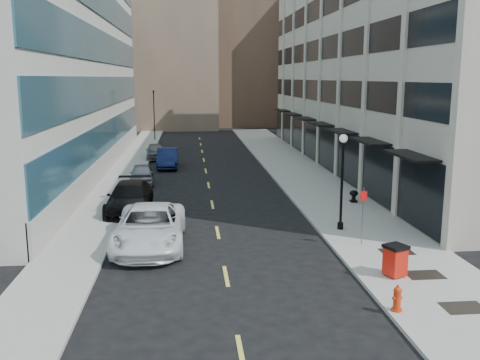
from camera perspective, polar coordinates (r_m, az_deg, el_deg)
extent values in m
plane|color=black|center=(19.36, -1.07, -12.33)|extent=(160.00, 160.00, 0.00)
cube|color=gray|center=(39.49, 7.56, -0.24)|extent=(5.00, 80.00, 0.15)
cube|color=gray|center=(38.83, -13.00, -0.61)|extent=(3.00, 80.00, 0.15)
cube|color=#B1A595|center=(48.38, 17.19, 12.04)|extent=(14.00, 46.00, 18.00)
cube|color=black|center=(46.51, 8.72, 3.81)|extent=(0.18, 46.00, 3.60)
cube|color=black|center=(46.18, 8.90, 9.36)|extent=(0.12, 46.00, 1.80)
cube|color=black|center=(46.23, 9.03, 13.70)|extent=(0.12, 46.00, 1.80)
cube|color=black|center=(46.54, 9.16, 18.00)|extent=(0.12, 46.00, 1.80)
cube|color=#B1A595|center=(24.56, 22.68, 13.27)|extent=(0.35, 0.60, 18.00)
cube|color=#B1A595|center=(30.00, 17.20, 13.03)|extent=(0.35, 0.60, 18.00)
cube|color=#B1A595|center=(35.62, 13.43, 12.80)|extent=(0.35, 0.60, 18.00)
cube|color=#B1A595|center=(41.35, 10.70, 12.60)|extent=(0.35, 0.60, 18.00)
cube|color=#B1A595|center=(47.15, 8.65, 12.43)|extent=(0.35, 0.60, 18.00)
cube|color=#B1A595|center=(52.99, 7.04, 12.29)|extent=(0.35, 0.60, 18.00)
cube|color=#B1A595|center=(58.86, 5.76, 12.17)|extent=(0.35, 0.60, 18.00)
cube|color=#B1A595|center=(64.76, 4.71, 12.07)|extent=(0.35, 0.60, 18.00)
cube|color=black|center=(27.21, 17.74, 2.49)|extent=(1.30, 4.00, 0.12)
cube|color=black|center=(32.76, 13.64, 4.04)|extent=(1.30, 4.00, 0.12)
cube|color=black|center=(38.45, 10.74, 5.13)|extent=(1.30, 4.00, 0.12)
cube|color=black|center=(44.22, 8.58, 5.93)|extent=(1.30, 4.00, 0.12)
cube|color=black|center=(50.04, 6.92, 6.54)|extent=(1.30, 4.00, 0.12)
cube|color=black|center=(55.90, 5.60, 7.01)|extent=(1.30, 4.00, 0.12)
cube|color=black|center=(61.79, 4.53, 7.40)|extent=(1.30, 4.00, 0.12)
cube|color=beige|center=(47.14, -24.23, 12.84)|extent=(16.00, 46.00, 20.00)
cube|color=gray|center=(45.73, -13.75, 2.11)|extent=(0.20, 46.00, 1.80)
cube|color=#305F71|center=(45.46, -13.88, 4.73)|extent=(0.14, 45.60, 2.40)
cube|color=#305F71|center=(45.24, -14.08, 9.14)|extent=(0.14, 45.60, 2.40)
cube|color=#305F71|center=(45.29, -14.29, 13.56)|extent=(0.14, 45.60, 2.40)
cube|color=#305F71|center=(45.61, -14.51, 17.95)|extent=(0.14, 45.60, 2.40)
cube|color=#89715A|center=(86.02, -7.50, 15.05)|extent=(14.00, 18.00, 28.00)
cube|color=brown|center=(90.71, 0.48, 16.82)|extent=(12.00, 16.00, 34.00)
cube|color=#89715A|center=(96.63, -13.34, 12.61)|extent=(12.00, 14.00, 22.00)
cube|color=#B1A595|center=(85.98, 7.70, 12.38)|extent=(10.00, 14.00, 20.00)
cube|color=black|center=(19.59, 22.76, -12.44)|extent=(1.40, 1.00, 0.01)
cube|color=black|center=(22.07, 19.08, -9.54)|extent=(1.40, 1.00, 0.01)
cube|color=black|center=(24.50, 16.37, -7.34)|extent=(1.40, 1.00, 0.01)
cube|color=#D8CC4C|center=(15.77, 0.11, -18.03)|extent=(0.15, 2.20, 0.01)
cube|color=#D8CC4C|center=(21.21, -1.50, -10.19)|extent=(0.15, 2.20, 0.01)
cube|color=#D8CC4C|center=(26.88, -2.40, -5.60)|extent=(0.15, 2.20, 0.01)
cube|color=#D8CC4C|center=(32.67, -2.97, -2.62)|extent=(0.15, 2.20, 0.01)
cube|color=#D8CC4C|center=(38.53, -3.37, -0.54)|extent=(0.15, 2.20, 0.01)
cube|color=#D8CC4C|center=(44.42, -3.67, 0.98)|extent=(0.15, 2.20, 0.01)
cube|color=#D8CC4C|center=(50.34, -3.89, 2.15)|extent=(0.15, 2.20, 0.01)
cube|color=#D8CC4C|center=(56.28, -4.07, 3.08)|extent=(0.15, 2.20, 0.01)
cube|color=#D8CC4C|center=(62.22, -4.21, 3.82)|extent=(0.15, 2.20, 0.01)
cube|color=#D8CC4C|center=(68.18, -4.33, 4.44)|extent=(0.15, 2.20, 0.01)
cylinder|color=black|center=(66.03, -9.14, 6.73)|extent=(0.12, 0.12, 6.00)
imported|color=black|center=(65.89, -9.22, 9.33)|extent=(0.66, 0.66, 1.98)
imported|color=white|center=(24.74, -9.61, -4.99)|extent=(3.19, 6.74, 1.86)
imported|color=black|center=(31.30, -11.69, -1.86)|extent=(2.51, 5.89, 1.70)
imported|color=gray|center=(39.51, -10.41, 0.61)|extent=(1.98, 4.26, 1.41)
imported|color=#121B46|center=(46.24, -7.73, 2.32)|extent=(1.78, 5.00, 1.64)
imported|color=slate|center=(51.30, -9.00, 3.05)|extent=(2.05, 4.50, 1.50)
cylinder|color=red|center=(18.64, 16.36, -13.13)|extent=(0.36, 0.36, 0.07)
cylinder|color=red|center=(18.51, 16.42, -12.18)|extent=(0.25, 0.25, 0.60)
sphere|color=red|center=(18.39, 16.47, -11.25)|extent=(0.27, 0.27, 0.27)
cylinder|color=red|center=(18.34, 16.49, -10.86)|extent=(0.08, 0.08, 0.11)
cylinder|color=red|center=(18.48, 16.43, -11.95)|extent=(0.33, 0.20, 0.12)
cylinder|color=red|center=(18.46, 16.45, -11.98)|extent=(0.21, 0.21, 0.17)
cube|color=red|center=(21.42, 16.22, -8.31)|extent=(0.89, 0.89, 1.09)
cube|color=black|center=(21.24, 16.30, -6.84)|extent=(1.00, 1.00, 0.13)
cylinder|color=black|center=(21.81, 15.26, -9.24)|extent=(0.07, 0.24, 0.24)
cylinder|color=black|center=(21.96, 16.34, -9.16)|extent=(0.07, 0.24, 0.24)
cylinder|color=black|center=(27.35, 10.65, -4.82)|extent=(0.30, 0.30, 0.33)
cylinder|color=black|center=(26.86, 10.81, -0.42)|extent=(0.13, 0.13, 4.24)
sphere|color=silver|center=(26.51, 10.98, 4.38)|extent=(0.41, 0.41, 0.41)
cone|color=black|center=(26.49, 11.00, 4.88)|extent=(0.11, 0.11, 0.17)
cylinder|color=slate|center=(24.78, 12.95, -3.77)|extent=(0.05, 0.05, 2.66)
cube|color=red|center=(24.55, 13.05, -1.65)|extent=(0.31, 0.03, 0.42)
cube|color=black|center=(33.36, 12.02, -2.21)|extent=(0.41, 0.41, 0.11)
cylinder|color=black|center=(33.31, 12.03, -1.83)|extent=(0.25, 0.25, 0.38)
ellipsoid|color=black|center=(33.26, 12.05, -1.39)|extent=(0.53, 0.53, 0.37)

